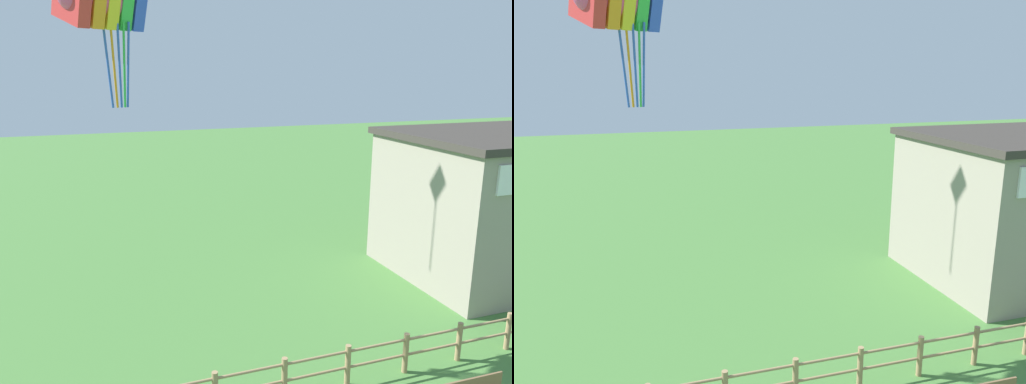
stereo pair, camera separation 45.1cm
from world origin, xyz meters
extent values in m
cylinder|color=#9E7F56|center=(0.00, 7.57, 0.54)|extent=(0.14, 0.14, 1.07)
cylinder|color=#9E7F56|center=(1.64, 7.57, 0.54)|extent=(0.14, 0.14, 1.07)
cylinder|color=#9E7F56|center=(3.28, 7.57, 0.54)|extent=(0.14, 0.14, 1.07)
cylinder|color=#9E7F56|center=(4.92, 7.57, 0.54)|extent=(0.14, 0.14, 1.07)
cylinder|color=#9E7F56|center=(6.56, 7.57, 0.54)|extent=(0.14, 0.14, 1.07)
cylinder|color=#9E7F56|center=(0.00, 7.57, 0.91)|extent=(19.67, 0.07, 0.07)
cylinder|color=#9E7F56|center=(0.00, 7.57, 0.48)|extent=(19.67, 0.07, 0.07)
cube|color=gray|center=(10.20, 12.14, 2.51)|extent=(6.94, 5.81, 5.03)
cube|color=#38332D|center=(10.20, 12.14, 5.15)|extent=(7.24, 6.11, 0.24)
cube|color=blue|center=(-2.68, 11.21, 9.04)|extent=(0.97, 1.42, 1.47)
cylinder|color=blue|center=(-3.26, 10.68, 7.53)|extent=(0.19, 0.32, 1.97)
cylinder|color=orange|center=(-3.12, 10.68, 7.53)|extent=(0.13, 0.33, 1.97)
cylinder|color=blue|center=(-3.00, 10.70, 7.53)|extent=(0.05, 0.33, 1.97)
cylinder|color=green|center=(-2.89, 10.72, 7.53)|extent=(0.13, 0.33, 1.97)
cylinder|color=blue|center=(-2.80, 10.75, 7.53)|extent=(0.19, 0.32, 1.97)
camera|label=1|loc=(-3.91, -1.73, 7.46)|focal=35.00mm
camera|label=2|loc=(-3.49, -1.87, 7.46)|focal=35.00mm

